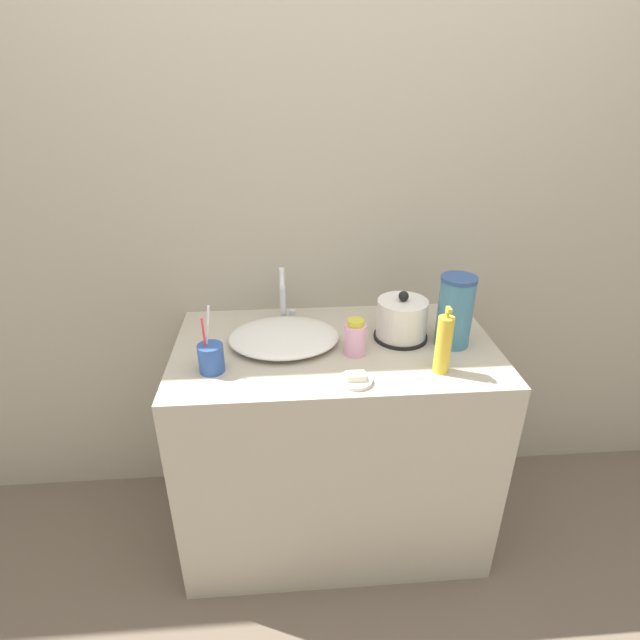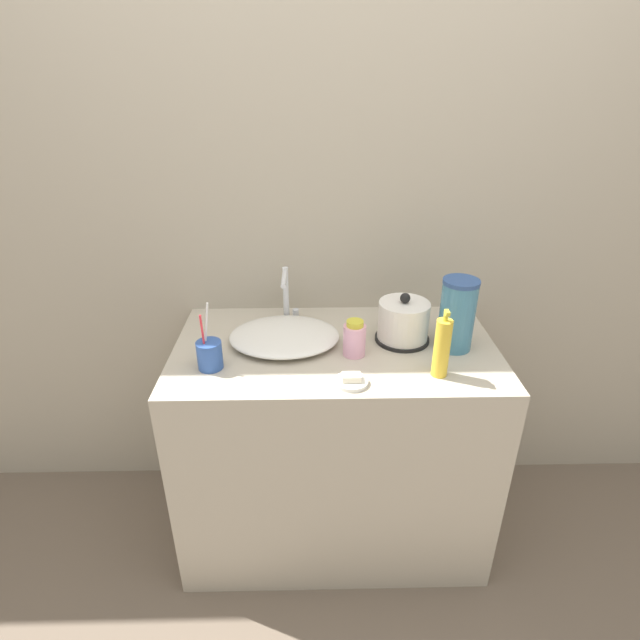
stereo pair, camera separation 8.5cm
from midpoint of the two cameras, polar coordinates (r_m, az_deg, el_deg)
name	(u,v)px [view 2 (the right image)]	position (r m, az deg, el deg)	size (l,w,h in m)	color
ground_plane	(336,589)	(2.07, 3.20, -28.40)	(12.00, 12.00, 0.00)	#6B5B4C
wall_back	(333,192)	(1.87, 2.78, 14.43)	(6.00, 0.04, 2.60)	#ADA38E
vanity_counter	(334,442)	(1.96, 2.85, -13.75)	(1.11, 0.62, 0.84)	#B7AD99
sink_basin	(284,336)	(1.73, -2.68, -1.85)	(0.38, 0.31, 0.05)	silver
faucet	(287,292)	(1.83, -2.50, 3.18)	(0.06, 0.17, 0.21)	silver
electric_kettle	(403,323)	(1.76, 10.85, -0.36)	(0.19, 0.19, 0.18)	black
toothbrush_cup	(210,354)	(1.60, -11.03, -3.90)	(0.08, 0.08, 0.22)	#2D519E
lotion_bottle	(442,348)	(1.57, 15.27, -3.10)	(0.05, 0.05, 0.22)	gold
shampoo_bottle	(354,339)	(1.65, 5.43, -2.17)	(0.07, 0.07, 0.12)	#EAA8C6
soap_dish	(351,381)	(1.52, 5.21, -6.94)	(0.10, 0.10, 0.03)	silver
water_pitcher	(457,315)	(1.73, 16.76, 0.59)	(0.12, 0.12, 0.25)	teal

